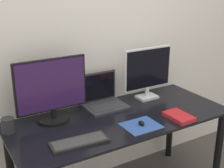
# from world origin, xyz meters

# --- Properties ---
(wall_back) EXTENTS (7.00, 0.05, 2.50)m
(wall_back) POSITION_xyz_m (0.00, 0.77, 1.25)
(wall_back) COLOR silver
(wall_back) RESTS_ON ground_plane
(desk) EXTENTS (1.63, 0.71, 0.72)m
(desk) POSITION_xyz_m (0.00, 0.35, 0.60)
(desk) COLOR black
(desk) RESTS_ON ground_plane
(monitor_left) EXTENTS (0.51, 0.23, 0.45)m
(monitor_left) POSITION_xyz_m (-0.44, 0.55, 0.95)
(monitor_left) COLOR black
(monitor_left) RESTS_ON desk
(monitor_right) EXTENTS (0.45, 0.12, 0.43)m
(monitor_right) POSITION_xyz_m (0.39, 0.55, 0.96)
(monitor_right) COLOR silver
(monitor_right) RESTS_ON desk
(laptop) EXTENTS (0.32, 0.25, 0.26)m
(laptop) POSITION_xyz_m (-0.01, 0.60, 0.79)
(laptop) COLOR #333338
(laptop) RESTS_ON desk
(keyboard) EXTENTS (0.37, 0.17, 0.02)m
(keyboard) POSITION_xyz_m (-0.42, 0.16, 0.73)
(keyboard) COLOR black
(keyboard) RESTS_ON desk
(mousepad) EXTENTS (0.25, 0.21, 0.00)m
(mousepad) POSITION_xyz_m (0.05, 0.16, 0.73)
(mousepad) COLOR #2D519E
(mousepad) RESTS_ON desk
(mouse) EXTENTS (0.04, 0.06, 0.03)m
(mouse) POSITION_xyz_m (0.05, 0.16, 0.74)
(mouse) COLOR black
(mouse) RESTS_ON mousepad
(book) EXTENTS (0.14, 0.22, 0.03)m
(book) POSITION_xyz_m (0.35, 0.12, 0.74)
(book) COLOR red
(book) RESTS_ON desk
(mug) EXTENTS (0.09, 0.09, 0.10)m
(mug) POSITION_xyz_m (-0.76, 0.52, 0.77)
(mug) COLOR #262628
(mug) RESTS_ON desk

